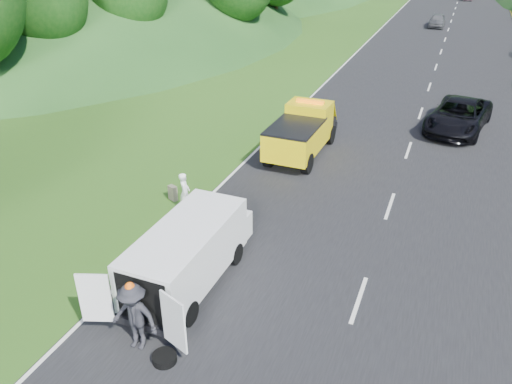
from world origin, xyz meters
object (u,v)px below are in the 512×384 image
at_px(woman, 186,211).
at_px(passing_suv, 456,130).
at_px(tow_truck, 302,131).
at_px(white_van, 189,252).
at_px(child, 233,236).
at_px(suitcase, 173,193).
at_px(spare_tire, 165,361).
at_px(worker, 139,346).

distance_m(woman, passing_suv, 16.06).
bearing_deg(tow_truck, woman, -108.22).
height_order(white_van, child, white_van).
bearing_deg(suitcase, spare_tire, -61.22).
bearing_deg(woman, child, -136.23).
relative_size(tow_truck, child, 5.08).
height_order(worker, spare_tire, worker).
bearing_deg(worker, white_van, 87.58).
distance_m(white_van, child, 3.09).
xyz_separation_m(woman, spare_tire, (3.16, -6.82, 0.00)).
height_order(tow_truck, woman, tow_truck).
height_order(spare_tire, passing_suv, passing_suv).
relative_size(tow_truck, white_van, 0.97).
distance_m(child, passing_suv, 15.64).
distance_m(white_van, passing_suv, 18.34).
xyz_separation_m(white_van, child, (0.12, 2.86, -1.15)).
bearing_deg(suitcase, worker, -66.28).
bearing_deg(worker, spare_tire, -14.07).
relative_size(child, passing_suv, 0.19).
relative_size(white_van, passing_suv, 0.99).
bearing_deg(worker, child, 86.61).
bearing_deg(white_van, spare_tire, -73.12).
bearing_deg(child, spare_tire, -66.24).
bearing_deg(woman, spare_tire, 179.74).
bearing_deg(passing_suv, child, -106.14).
xyz_separation_m(white_van, spare_tire, (0.89, -3.03, -1.15)).
distance_m(woman, worker, 7.00).
height_order(tow_truck, spare_tire, tow_truck).
relative_size(worker, spare_tire, 3.15).
xyz_separation_m(white_van, woman, (-2.27, 3.79, -1.15)).
height_order(child, spare_tire, child).
xyz_separation_m(woman, child, (2.39, -0.92, 0.00)).
bearing_deg(spare_tire, worker, 167.94).
xyz_separation_m(tow_truck, white_van, (-0.17, -10.75, -0.02)).
relative_size(spare_tire, passing_suv, 0.11).
height_order(white_van, suitcase, white_van).
distance_m(worker, spare_tire, 0.93).
distance_m(worker, suitcase, 7.95).
xyz_separation_m(tow_truck, worker, (-0.19, -13.59, -1.16)).
relative_size(woman, worker, 0.82).
bearing_deg(child, passing_suv, 80.37).
bearing_deg(spare_tire, child, 97.44).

